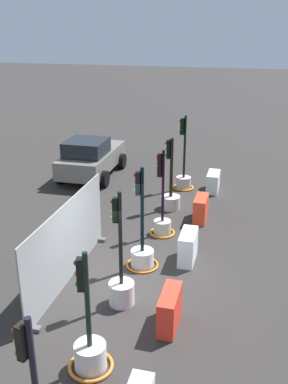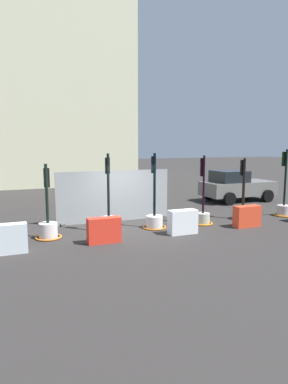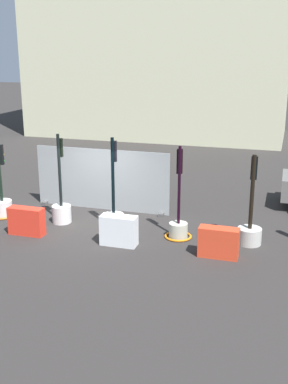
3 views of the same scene
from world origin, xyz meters
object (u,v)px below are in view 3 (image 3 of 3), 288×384
traffic_light_2 (2,204)px  construction_barrier_3 (119,231)px  traffic_light_3 (61,207)px  construction_barrier_4 (219,242)px  traffic_light_5 (178,223)px  construction_barrier_2 (26,221)px  traffic_light_6 (250,227)px  traffic_light_4 (114,215)px

traffic_light_2 → construction_barrier_3: (4.68, -1.23, 0.02)m
traffic_light_3 → construction_barrier_4: size_ratio=2.69×
traffic_light_3 → construction_barrier_3: bearing=-27.0°
construction_barrier_4 → traffic_light_2: bearing=170.9°
traffic_light_5 → traffic_light_3: bearing=177.6°
construction_barrier_2 → construction_barrier_3: 3.01m
traffic_light_5 → construction_barrier_2: traffic_light_5 is taller
construction_barrier_3 → construction_barrier_4: construction_barrier_3 is taller
traffic_light_6 → construction_barrier_4: (-0.73, -1.22, -0.09)m
traffic_light_3 → construction_barrier_3: (2.46, -1.25, -0.08)m
traffic_light_3 → traffic_light_6: bearing=-0.3°
traffic_light_2 → traffic_light_5: size_ratio=0.92×
traffic_light_2 → traffic_light_4: (4.07, -0.02, 0.03)m
traffic_light_5 → construction_barrier_4: 1.76m
traffic_light_3 → construction_barrier_2: size_ratio=2.65×
traffic_light_2 → construction_barrier_4: (7.59, -1.22, -0.00)m
construction_barrier_2 → construction_barrier_3: size_ratio=1.04×
traffic_light_4 → traffic_light_5: (2.14, -0.12, -0.01)m
traffic_light_4 → construction_barrier_3: traffic_light_4 is taller
traffic_light_6 → construction_barrier_3: size_ratio=2.51×
traffic_light_4 → traffic_light_5: 2.14m
traffic_light_6 → construction_barrier_2: size_ratio=2.40×
traffic_light_3 → traffic_light_5: size_ratio=1.04×
construction_barrier_3 → traffic_light_2: bearing=165.3°
traffic_light_5 → construction_barrier_3: traffic_light_5 is taller
traffic_light_6 → traffic_light_4: bearing=-179.8°
construction_barrier_3 → traffic_light_5: bearing=35.5°
traffic_light_6 → construction_barrier_3: (-3.64, -1.22, -0.07)m
construction_barrier_3 → construction_barrier_4: (2.91, 0.01, -0.02)m
traffic_light_2 → traffic_light_5: bearing=-1.3°
traffic_light_5 → traffic_light_4: bearing=176.7°
traffic_light_3 → construction_barrier_2: 1.42m
traffic_light_2 → construction_barrier_2: (1.68, -1.28, 0.00)m
traffic_light_5 → traffic_light_6: traffic_light_5 is taller
traffic_light_4 → traffic_light_6: bearing=0.2°
traffic_light_6 → traffic_light_5: bearing=-176.3°
traffic_light_5 → construction_barrier_3: bearing=-144.5°
traffic_light_6 → construction_barrier_3: 3.84m
construction_barrier_4 → traffic_light_4: bearing=161.1°
traffic_light_4 → traffic_light_2: bearing=179.8°
traffic_light_3 → construction_barrier_2: (-0.54, -1.31, -0.10)m
traffic_light_4 → construction_barrier_4: size_ratio=2.68×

